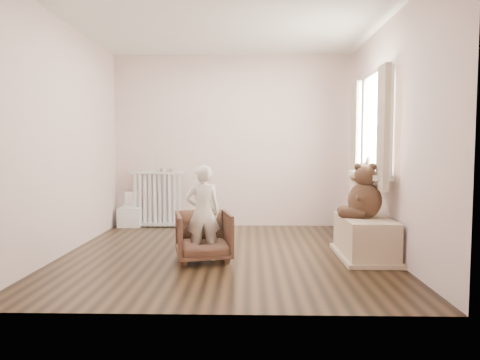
{
  "coord_description": "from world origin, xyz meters",
  "views": [
    {
      "loc": [
        0.27,
        -4.75,
        1.16
      ],
      "look_at": [
        0.15,
        0.45,
        0.8
      ],
      "focal_mm": 32.0,
      "sensor_mm": 36.0,
      "label": 1
    }
  ],
  "objects_px": {
    "toy_bench": "(365,239)",
    "plush_cat": "(368,164)",
    "child": "(203,213)",
    "armchair": "(204,236)",
    "toy_vanity": "(130,209)",
    "radiator": "(157,201)",
    "teddy_bear": "(365,196)"
  },
  "relations": [
    {
      "from": "radiator",
      "to": "toy_vanity",
      "type": "height_order",
      "value": "radiator"
    },
    {
      "from": "toy_bench",
      "to": "plush_cat",
      "type": "distance_m",
      "value": 0.93
    },
    {
      "from": "armchair",
      "to": "teddy_bear",
      "type": "relative_size",
      "value": 1.0
    },
    {
      "from": "plush_cat",
      "to": "teddy_bear",
      "type": "bearing_deg",
      "value": -103.33
    },
    {
      "from": "teddy_bear",
      "to": "plush_cat",
      "type": "bearing_deg",
      "value": 80.68
    },
    {
      "from": "child",
      "to": "radiator",
      "type": "bearing_deg",
      "value": -78.71
    },
    {
      "from": "child",
      "to": "plush_cat",
      "type": "relative_size",
      "value": 4.33
    },
    {
      "from": "toy_vanity",
      "to": "child",
      "type": "bearing_deg",
      "value": -56.51
    },
    {
      "from": "radiator",
      "to": "armchair",
      "type": "distance_m",
      "value": 2.2
    },
    {
      "from": "plush_cat",
      "to": "toy_vanity",
      "type": "bearing_deg",
      "value": 162.41
    },
    {
      "from": "toy_vanity",
      "to": "teddy_bear",
      "type": "bearing_deg",
      "value": -30.36
    },
    {
      "from": "toy_vanity",
      "to": "plush_cat",
      "type": "distance_m",
      "value": 3.55
    },
    {
      "from": "toy_bench",
      "to": "teddy_bear",
      "type": "xyz_separation_m",
      "value": [
        -0.01,
        -0.0,
        0.47
      ]
    },
    {
      "from": "teddy_bear",
      "to": "plush_cat",
      "type": "distance_m",
      "value": 0.58
    },
    {
      "from": "armchair",
      "to": "child",
      "type": "distance_m",
      "value": 0.26
    },
    {
      "from": "child",
      "to": "toy_bench",
      "type": "xyz_separation_m",
      "value": [
        1.74,
        0.23,
        -0.32
      ]
    },
    {
      "from": "toy_vanity",
      "to": "armchair",
      "type": "bearing_deg",
      "value": -55.84
    },
    {
      "from": "child",
      "to": "toy_bench",
      "type": "relative_size",
      "value": 1.06
    },
    {
      "from": "toy_vanity",
      "to": "child",
      "type": "height_order",
      "value": "child"
    },
    {
      "from": "toy_vanity",
      "to": "plush_cat",
      "type": "height_order",
      "value": "plush_cat"
    },
    {
      "from": "plush_cat",
      "to": "toy_bench",
      "type": "bearing_deg",
      "value": -102.26
    },
    {
      "from": "toy_bench",
      "to": "plush_cat",
      "type": "xyz_separation_m",
      "value": [
        0.14,
        0.45,
        0.8
      ]
    },
    {
      "from": "radiator",
      "to": "teddy_bear",
      "type": "distance_m",
      "value": 3.23
    },
    {
      "from": "child",
      "to": "armchair",
      "type": "bearing_deg",
      "value": -103.0
    },
    {
      "from": "radiator",
      "to": "armchair",
      "type": "relative_size",
      "value": 1.46
    },
    {
      "from": "child",
      "to": "teddy_bear",
      "type": "relative_size",
      "value": 1.72
    },
    {
      "from": "child",
      "to": "teddy_bear",
      "type": "bearing_deg",
      "value": 174.34
    },
    {
      "from": "toy_vanity",
      "to": "toy_bench",
      "type": "distance_m",
      "value": 3.55
    },
    {
      "from": "toy_vanity",
      "to": "toy_bench",
      "type": "relative_size",
      "value": 0.57
    },
    {
      "from": "child",
      "to": "toy_bench",
      "type": "distance_m",
      "value": 1.78
    },
    {
      "from": "radiator",
      "to": "toy_bench",
      "type": "height_order",
      "value": "radiator"
    },
    {
      "from": "teddy_bear",
      "to": "plush_cat",
      "type": "height_order",
      "value": "plush_cat"
    }
  ]
}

